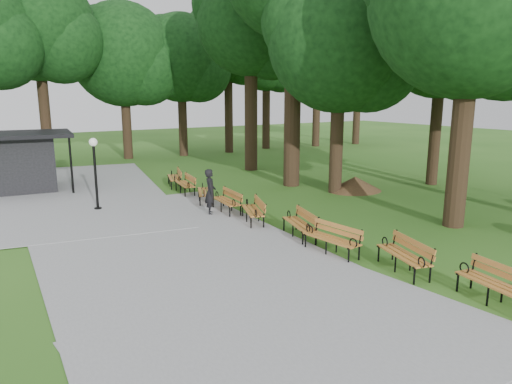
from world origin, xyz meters
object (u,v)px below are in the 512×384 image
bench_2 (403,255)px  bench_4 (299,224)px  bench_9 (174,178)px  kiosk (15,162)px  dirt_mound (355,184)px  lawn_tree_5 (443,39)px  bench_5 (253,211)px  bench_6 (226,201)px  lawn_tree_1 (340,40)px  bench_3 (332,239)px  bench_7 (204,192)px  bench_8 (185,184)px  lawn_tree_4 (251,23)px  person (210,192)px  bench_1 (496,285)px  lamp_post (94,158)px

bench_2 → bench_4: size_ratio=1.00×
bench_4 → bench_9: same height
kiosk → dirt_mound: bearing=-25.9°
bench_9 → lawn_tree_5: lawn_tree_5 is taller
dirt_mound → kiosk: bearing=147.9°
bench_9 → bench_5: bearing=15.5°
bench_6 → lawn_tree_5: bearing=92.6°
bench_2 → lawn_tree_5: bearing=140.7°
lawn_tree_1 → lawn_tree_5: 5.62m
bench_3 → bench_9: bearing=172.9°
bench_7 → bench_8: (-0.01, 2.02, 0.00)m
bench_4 → bench_7: 6.10m
bench_3 → bench_5: (-0.16, 4.02, 0.00)m
bench_7 → lawn_tree_4: 11.88m
person → bench_1: 10.39m
bench_1 → bench_2: same height
bench_2 → lawn_tree_4: 18.72m
bench_4 → lawn_tree_4: lawn_tree_4 is taller
bench_5 → lawn_tree_5: (11.48, 1.27, 6.64)m
person → bench_5: (0.74, -1.84, -0.43)m
bench_5 → lawn_tree_5: 13.32m
bench_7 → bench_9: (0.21, 3.84, 0.00)m
kiosk → bench_9: kiosk is taller
bench_4 → lawn_tree_4: (5.75, 12.32, 8.03)m
kiosk → lamp_post: lamp_post is taller
bench_2 → bench_6: same height
bench_5 → bench_9: same height
bench_2 → bench_3: size_ratio=1.00×
bench_4 → bench_2: bearing=22.8°
bench_8 → dirt_mound: bearing=71.0°
bench_7 → bench_9: same height
bench_1 → bench_9: (-0.86, 16.05, 0.00)m
lawn_tree_4 → bench_5: bearing=-121.3°
bench_2 → bench_4: 3.78m
bench_2 → bench_6: size_ratio=1.00×
dirt_mound → bench_7: bench_7 is taller
bench_1 → lawn_tree_4: (5.07, 18.43, 8.03)m
bench_6 → lawn_tree_1: lawn_tree_1 is taller
lawn_tree_1 → bench_1: bearing=-114.7°
kiosk → lawn_tree_5: 21.06m
bench_4 → lawn_tree_5: bearing=123.0°
lawn_tree_4 → lawn_tree_5: lawn_tree_4 is taller
bench_1 → bench_2: bearing=-167.1°
person → dirt_mound: bearing=-63.7°
person → dirt_mound: 7.79m
lawn_tree_4 → bench_9: bearing=-158.1°
person → bench_7: (0.70, 1.98, -0.43)m
lamp_post → bench_7: lamp_post is taller
lawn_tree_1 → lawn_tree_5: bearing=-11.2°
kiosk → bench_6: size_ratio=2.31×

